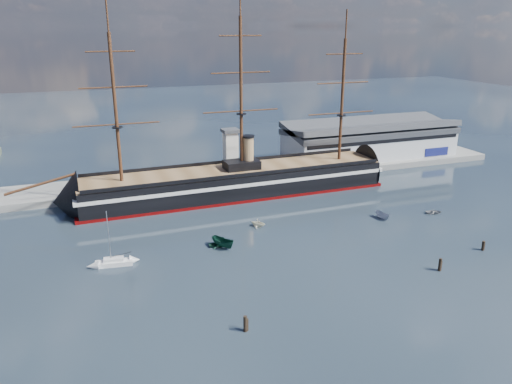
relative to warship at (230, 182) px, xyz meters
name	(u,v)px	position (x,y,z in m)	size (l,w,h in m)	color
ground	(258,218)	(1.45, -20.00, -4.04)	(600.00, 600.00, 0.00)	black
quay	(249,177)	(11.45, 16.00, -4.04)	(180.00, 18.00, 2.00)	slate
warehouse	(370,140)	(59.45, 20.00, 3.95)	(63.00, 21.00, 11.60)	#B7BABC
quay_tower	(231,152)	(4.45, 13.00, 5.72)	(5.00, 5.00, 15.00)	silver
warship	(230,182)	(0.00, 0.00, 0.00)	(113.00, 17.66, 53.94)	black
sailboat	(114,262)	(-36.00, -34.74, -3.27)	(7.80, 3.20, 12.11)	silver
motorboat_a	(223,248)	(-12.24, -34.22, -4.04)	(7.26, 2.66, 2.90)	#0F392A
motorboat_b	(219,246)	(-12.78, -33.07, -4.04)	(2.95, 1.18, 1.38)	#225941
motorboat_c	(382,219)	(31.35, -31.37, -4.04)	(5.56, 2.04, 2.23)	gray
motorboat_d	(258,227)	(-0.56, -25.33, -4.04)	(6.17, 2.67, 2.26)	white
motorboat_e	(434,214)	(46.37, -32.83, -4.04)	(2.64, 1.06, 1.23)	gray
piling_near_left	(245,331)	(-18.06, -66.45, -4.04)	(0.64, 0.64, 3.50)	black
piling_near_right	(439,271)	(25.80, -60.03, -4.04)	(0.64, 0.64, 3.42)	black
piling_far_right	(482,250)	(41.41, -55.31, -4.04)	(0.64, 0.64, 2.88)	black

